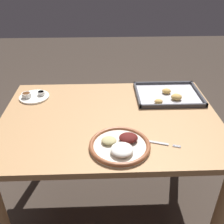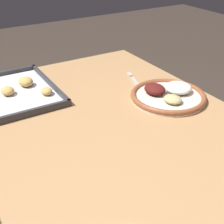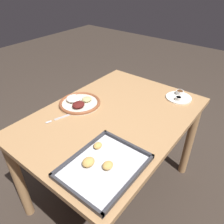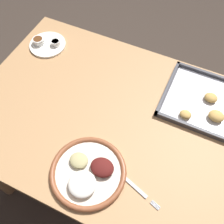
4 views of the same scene
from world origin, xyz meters
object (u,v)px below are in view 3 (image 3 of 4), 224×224
(fork, at_px, (63,117))
(saucer_plate, at_px, (179,97))
(baking_tray, at_px, (103,165))
(dinner_plate, at_px, (79,103))

(fork, distance_m, saucer_plate, 0.77)
(fork, bearing_deg, baking_tray, 88.91)
(dinner_plate, xyz_separation_m, saucer_plate, (-0.47, 0.47, -0.00))
(saucer_plate, bearing_deg, fork, -35.21)
(fork, relative_size, baking_tray, 0.51)
(dinner_plate, xyz_separation_m, baking_tray, (0.31, 0.46, -0.00))
(dinner_plate, bearing_deg, saucer_plate, 134.91)
(dinner_plate, height_order, baking_tray, dinner_plate)
(saucer_plate, xyz_separation_m, baking_tray, (0.78, -0.01, -0.00))
(dinner_plate, relative_size, saucer_plate, 1.57)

